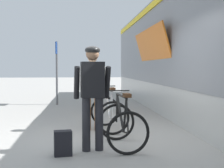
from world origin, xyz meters
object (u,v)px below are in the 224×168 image
(backpack_on_platform, at_px, (63,143))
(platform_sign_post, at_px, (57,62))
(cyclist_near_in_dark, at_px, (93,88))
(bicycle_near_black, at_px, (122,125))
(bicycle_far_white, at_px, (109,112))
(cyclist_far_in_white, at_px, (93,83))

(backpack_on_platform, height_order, platform_sign_post, platform_sign_post)
(cyclist_near_in_dark, distance_m, bicycle_near_black, 0.85)
(bicycle_near_black, height_order, bicycle_far_white, same)
(platform_sign_post, bearing_deg, backpack_on_platform, -84.93)
(bicycle_far_white, bearing_deg, bicycle_near_black, -86.54)
(cyclist_far_in_white, bearing_deg, cyclist_near_in_dark, -92.24)
(bicycle_far_white, bearing_deg, cyclist_far_in_white, 175.29)
(bicycle_near_black, distance_m, platform_sign_post, 6.81)
(cyclist_near_in_dark, xyz_separation_m, backpack_on_platform, (-0.48, -0.25, -0.85))
(cyclist_far_in_white, xyz_separation_m, platform_sign_post, (-1.16, 4.97, 0.57))
(bicycle_far_white, relative_size, platform_sign_post, 0.47)
(cyclist_near_in_dark, height_order, platform_sign_post, platform_sign_post)
(bicycle_far_white, relative_size, backpack_on_platform, 2.81)
(bicycle_near_black, xyz_separation_m, backpack_on_platform, (-1.00, -0.43, -0.20))
(bicycle_far_white, xyz_separation_m, backpack_on_platform, (-0.91, -1.92, -0.20))
(cyclist_near_in_dark, relative_size, bicycle_near_black, 1.58)
(cyclist_near_in_dark, xyz_separation_m, cyclist_far_in_white, (0.07, 1.70, 0.00))
(bicycle_far_white, bearing_deg, platform_sign_post, 106.98)
(platform_sign_post, bearing_deg, bicycle_near_black, -76.03)
(cyclist_near_in_dark, bearing_deg, platform_sign_post, 99.33)
(bicycle_near_black, bearing_deg, bicycle_far_white, 93.46)
(cyclist_far_in_white, relative_size, backpack_on_platform, 4.40)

